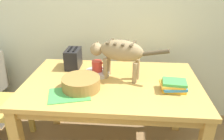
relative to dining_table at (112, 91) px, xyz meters
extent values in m
cube|color=silver|center=(-0.11, 0.71, 0.61)|extent=(4.80, 0.10, 2.50)
cube|color=tan|center=(0.00, 0.00, 0.07)|extent=(1.38, 0.87, 0.03)
cube|color=#B99147|center=(0.00, 0.00, 0.02)|extent=(1.30, 0.79, 0.07)
cube|color=tan|center=(-0.64, 0.39, -0.30)|extent=(0.07, 0.07, 0.69)
cube|color=tan|center=(0.64, 0.39, -0.30)|extent=(0.07, 0.07, 0.69)
ellipsoid|color=#988059|center=(0.07, 0.06, 0.32)|extent=(0.37, 0.23, 0.17)
cube|color=brown|center=(0.15, 0.04, 0.39)|extent=(0.05, 0.13, 0.01)
cube|color=brown|center=(0.09, 0.06, 0.39)|extent=(0.05, 0.13, 0.01)
cube|color=brown|center=(0.03, 0.07, 0.39)|extent=(0.05, 0.13, 0.01)
cube|color=brown|center=(-0.02, 0.09, 0.39)|extent=(0.05, 0.13, 0.01)
cylinder|color=#988059|center=(-0.06, 0.06, 0.17)|extent=(0.04, 0.04, 0.17)
cylinder|color=#988059|center=(-0.04, 0.13, 0.17)|extent=(0.04, 0.04, 0.17)
cylinder|color=#988059|center=(0.18, -0.01, 0.17)|extent=(0.04, 0.04, 0.17)
cylinder|color=#988059|center=(0.20, 0.07, 0.17)|extent=(0.04, 0.04, 0.17)
sphere|color=#988059|center=(-0.13, 0.12, 0.31)|extent=(0.10, 0.10, 0.10)
cone|color=#988059|center=(-0.14, 0.09, 0.35)|extent=(0.04, 0.04, 0.04)
cone|color=#988059|center=(-0.13, 0.15, 0.35)|extent=(0.04, 0.04, 0.04)
cylinder|color=brown|center=(0.32, -0.01, 0.34)|extent=(0.20, 0.08, 0.08)
cylinder|color=beige|center=(-0.13, 0.12, 0.10)|extent=(0.21, 0.21, 0.03)
cylinder|color=red|center=(-0.13, 0.12, 0.16)|extent=(0.08, 0.08, 0.09)
torus|color=red|center=(-0.08, 0.12, 0.17)|extent=(0.06, 0.01, 0.06)
cube|color=green|center=(-0.28, -0.23, 0.09)|extent=(0.34, 0.29, 0.01)
cube|color=yellow|center=(0.46, -0.10, 0.10)|extent=(0.17, 0.13, 0.02)
cube|color=#3384C4|center=(0.46, -0.11, 0.12)|extent=(0.18, 0.15, 0.02)
cube|color=gold|center=(0.44, -0.11, 0.14)|extent=(0.17, 0.14, 0.02)
cube|color=green|center=(0.46, -0.11, 0.16)|extent=(0.18, 0.14, 0.02)
cylinder|color=olive|center=(-0.22, -0.14, 0.13)|extent=(0.28, 0.28, 0.09)
cylinder|color=#423219|center=(-0.22, -0.14, 0.14)|extent=(0.23, 0.23, 0.08)
cube|color=black|center=(-0.37, 0.26, 0.17)|extent=(0.12, 0.20, 0.17)
cube|color=black|center=(-0.39, 0.26, 0.26)|extent=(0.02, 0.14, 0.01)
cube|color=black|center=(-0.35, 0.26, 0.26)|extent=(0.02, 0.14, 0.01)
cube|color=gold|center=(-0.84, 0.22, -0.44)|extent=(0.04, 0.04, 0.41)
camera|label=1|loc=(0.13, -1.55, 0.88)|focal=35.33mm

